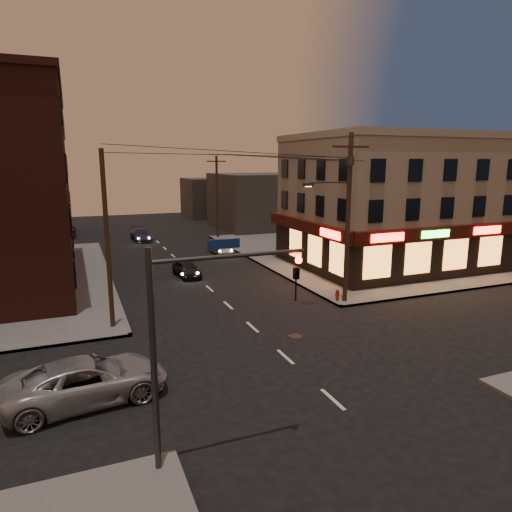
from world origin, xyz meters
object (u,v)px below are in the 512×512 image
sedan_near (187,269)px  sedan_mid (220,247)px  fire_hydrant (337,294)px  sedan_far (141,235)px  suv_cross (87,380)px

sedan_near → sedan_mid: size_ratio=0.91×
sedan_mid → fire_hydrant: size_ratio=5.62×
sedan_far → fire_hydrant: bearing=-75.4°
suv_cross → sedan_near: suv_cross is taller
suv_cross → sedan_mid: suv_cross is taller
sedan_far → fire_hydrant: 28.52m
suv_cross → sedan_mid: size_ratio=1.45×
suv_cross → sedan_near: size_ratio=1.59×
sedan_far → sedan_mid: bearing=-61.4°
sedan_mid → sedan_near: bearing=-126.7°
suv_cross → sedan_far: bearing=-18.8°
sedan_mid → sedan_far: (-5.86, 10.12, 0.02)m
sedan_mid → sedan_far: sedan_far is taller
sedan_mid → sedan_far: bearing=117.3°
suv_cross → sedan_near: (7.60, 16.59, -0.18)m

